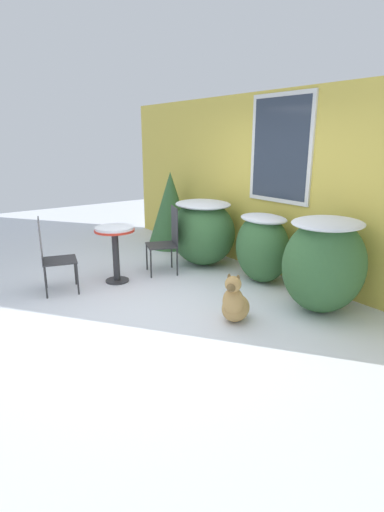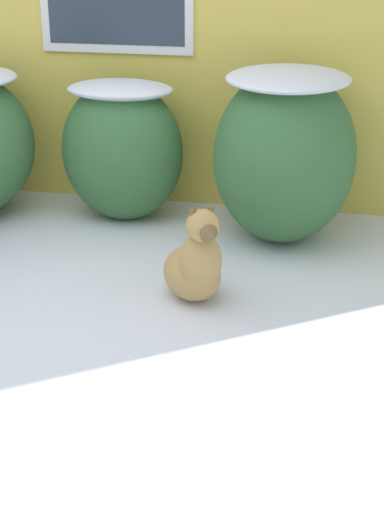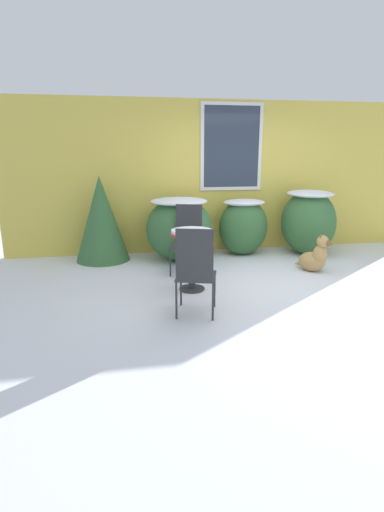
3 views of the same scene
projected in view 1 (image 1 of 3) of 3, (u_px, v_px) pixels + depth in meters
ground_plane at (153, 306)px, 4.97m from camera, size 16.00×16.00×0.00m
house_wall at (280, 184)px, 5.83m from camera, size 8.00×0.10×2.67m
shrub_left at (203, 231)px, 6.50m from camera, size 1.11×1.01×1.06m
shrub_middle at (262, 246)px, 5.70m from camera, size 0.87×0.63×0.99m
shrub_right at (324, 263)px, 4.70m from camera, size 0.93×1.03×1.14m
evergreen_bush at (171, 210)px, 7.57m from camera, size 0.89×0.89×1.42m
patio_table at (115, 240)px, 5.66m from camera, size 0.56×0.56×0.82m
patio_chair_near_table at (167, 238)px, 6.09m from camera, size 0.57×0.57×1.02m
patio_chair_far_side at (52, 254)px, 5.29m from camera, size 0.54×0.54×1.02m
dog at (235, 304)px, 4.50m from camera, size 0.49×0.56×0.60m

